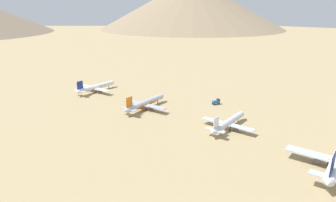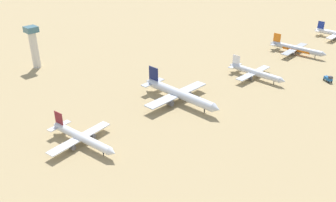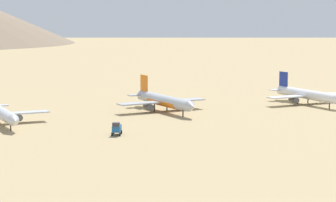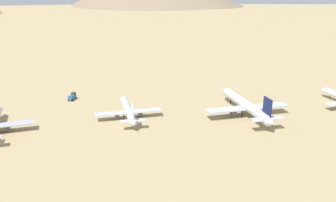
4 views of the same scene
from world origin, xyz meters
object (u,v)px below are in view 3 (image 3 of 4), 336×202
(parked_jet_2, at_px, (1,113))
(parked_jet_4, at_px, (306,95))
(parked_jet_3, at_px, (164,101))
(service_truck, at_px, (117,128))

(parked_jet_2, distance_m, parked_jet_4, 117.19)
(parked_jet_3, bearing_deg, service_truck, -42.15)
(service_truck, bearing_deg, parked_jet_2, -143.09)
(parked_jet_3, xyz_separation_m, service_truck, (36.76, -33.27, -1.94))
(parked_jet_4, xyz_separation_m, service_truck, (29.62, -91.52, -1.85))
(parked_jet_2, distance_m, parked_jet_3, 58.92)
(parked_jet_3, height_order, parked_jet_4, parked_jet_3)
(parked_jet_2, xyz_separation_m, parked_jet_4, (4.44, 117.11, 0.23))
(parked_jet_3, bearing_deg, parked_jet_2, -87.38)
(parked_jet_3, bearing_deg, parked_jet_4, 83.01)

